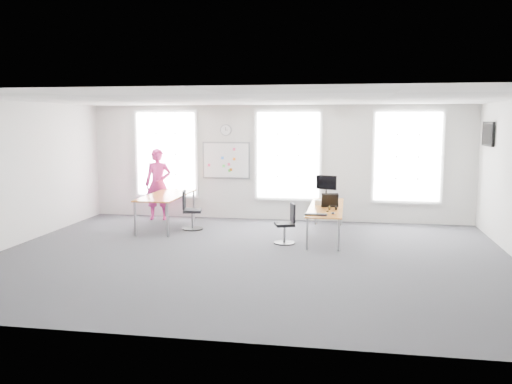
% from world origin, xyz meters
% --- Properties ---
extents(floor, '(10.00, 10.00, 0.00)m').
position_xyz_m(floor, '(0.00, 0.00, 0.00)').
color(floor, '#2A2A2F').
rests_on(floor, ground).
extents(ceiling, '(10.00, 10.00, 0.00)m').
position_xyz_m(ceiling, '(0.00, 0.00, 3.00)').
color(ceiling, white).
rests_on(ceiling, ground).
extents(wall_back, '(10.00, 0.00, 10.00)m').
position_xyz_m(wall_back, '(0.00, 4.00, 1.50)').
color(wall_back, silver).
rests_on(wall_back, ground).
extents(wall_front, '(10.00, 0.00, 10.00)m').
position_xyz_m(wall_front, '(0.00, -4.00, 1.50)').
color(wall_front, silver).
rests_on(wall_front, ground).
extents(wall_left, '(0.00, 10.00, 10.00)m').
position_xyz_m(wall_left, '(-5.00, 0.00, 1.50)').
color(wall_left, silver).
rests_on(wall_left, ground).
extents(window_left, '(1.60, 0.06, 2.20)m').
position_xyz_m(window_left, '(-3.00, 3.97, 1.70)').
color(window_left, silver).
rests_on(window_left, wall_back).
extents(window_mid, '(1.60, 0.06, 2.20)m').
position_xyz_m(window_mid, '(0.30, 3.97, 1.70)').
color(window_mid, silver).
rests_on(window_mid, wall_back).
extents(window_right, '(1.60, 0.06, 2.20)m').
position_xyz_m(window_right, '(3.30, 3.97, 1.70)').
color(window_right, silver).
rests_on(window_right, wall_back).
extents(desk_right, '(0.75, 2.81, 0.68)m').
position_xyz_m(desk_right, '(1.38, 2.10, 0.64)').
color(desk_right, gold).
rests_on(desk_right, ground).
extents(desk_left, '(0.89, 2.22, 0.81)m').
position_xyz_m(desk_left, '(-2.51, 2.49, 0.74)').
color(desk_left, gold).
rests_on(desk_left, ground).
extents(chair_right, '(0.49, 0.49, 0.86)m').
position_xyz_m(chair_right, '(0.59, 1.26, 0.38)').
color(chair_right, black).
rests_on(chair_right, ground).
extents(chair_left, '(0.50, 0.50, 0.94)m').
position_xyz_m(chair_left, '(-1.87, 2.35, 0.41)').
color(chair_left, black).
rests_on(chair_left, ground).
extents(person, '(0.75, 0.56, 1.87)m').
position_xyz_m(person, '(-3.08, 3.49, 0.94)').
color(person, '#C42979').
rests_on(person, ground).
extents(whiteboard, '(1.20, 0.03, 0.90)m').
position_xyz_m(whiteboard, '(-1.35, 3.97, 1.55)').
color(whiteboard, white).
rests_on(whiteboard, wall_back).
extents(wall_clock, '(0.30, 0.04, 0.30)m').
position_xyz_m(wall_clock, '(-1.35, 3.97, 2.35)').
color(wall_clock, gray).
rests_on(wall_clock, wall_back).
extents(tv, '(0.06, 0.90, 0.55)m').
position_xyz_m(tv, '(4.95, 3.00, 2.30)').
color(tv, black).
rests_on(tv, wall_right).
extents(keyboard, '(0.48, 0.22, 0.02)m').
position_xyz_m(keyboard, '(1.22, 0.95, 0.69)').
color(keyboard, black).
rests_on(keyboard, desk_right).
extents(mouse, '(0.08, 0.13, 0.05)m').
position_xyz_m(mouse, '(1.56, 1.11, 0.71)').
color(mouse, black).
rests_on(mouse, desk_right).
extents(lens_cap, '(0.09, 0.09, 0.01)m').
position_xyz_m(lens_cap, '(1.43, 1.45, 0.69)').
color(lens_cap, black).
rests_on(lens_cap, desk_right).
extents(headphones, '(0.18, 0.10, 0.11)m').
position_xyz_m(headphones, '(1.53, 1.65, 0.73)').
color(headphones, black).
rests_on(headphones, desk_right).
extents(laptop_sleeve, '(0.39, 0.28, 0.31)m').
position_xyz_m(laptop_sleeve, '(1.46, 2.01, 0.84)').
color(laptop_sleeve, black).
rests_on(laptop_sleeve, desk_right).
extents(paper_stack, '(0.36, 0.30, 0.11)m').
position_xyz_m(paper_stack, '(1.29, 2.36, 0.74)').
color(paper_stack, beige).
rests_on(paper_stack, desk_right).
extents(monitor, '(0.51, 0.22, 0.58)m').
position_xyz_m(monitor, '(1.32, 3.29, 1.03)').
color(monitor, black).
rests_on(monitor, desk_right).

